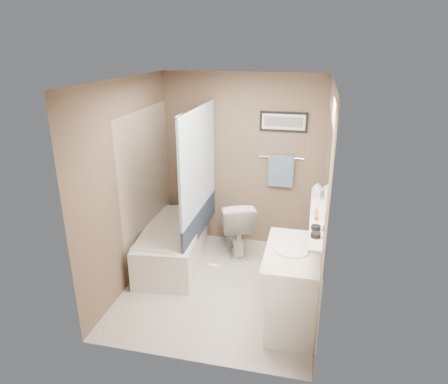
% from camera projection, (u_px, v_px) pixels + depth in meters
% --- Properties ---
extents(ground, '(2.50, 2.50, 0.00)m').
position_uv_depth(ground, '(221.00, 285.00, 4.81)').
color(ground, beige).
rests_on(ground, ground).
extents(ceiling, '(2.20, 2.50, 0.04)m').
position_uv_depth(ceiling, '(221.00, 82.00, 3.98)').
color(ceiling, white).
rests_on(ceiling, wall_back).
extents(wall_back, '(2.20, 0.04, 2.40)m').
position_uv_depth(wall_back, '(241.00, 162.00, 5.51)').
color(wall_back, brown).
rests_on(wall_back, ground).
extents(wall_front, '(2.20, 0.04, 2.40)m').
position_uv_depth(wall_front, '(186.00, 244.00, 3.27)').
color(wall_front, brown).
rests_on(wall_front, ground).
extents(wall_left, '(0.04, 2.50, 2.40)m').
position_uv_depth(wall_left, '(130.00, 185.00, 4.62)').
color(wall_left, brown).
rests_on(wall_left, ground).
extents(wall_right, '(0.04, 2.50, 2.40)m').
position_uv_depth(wall_right, '(321.00, 201.00, 4.17)').
color(wall_right, brown).
rests_on(wall_right, ground).
extents(tile_surround, '(0.02, 1.55, 2.00)m').
position_uv_depth(tile_surround, '(148.00, 187.00, 5.15)').
color(tile_surround, tan).
rests_on(tile_surround, wall_left).
extents(curtain_rod, '(0.02, 1.55, 0.02)m').
position_uv_depth(curtain_rod, '(197.00, 107.00, 4.63)').
color(curtain_rod, silver).
rests_on(curtain_rod, wall_left).
extents(curtain_upper, '(0.03, 1.45, 1.28)m').
position_uv_depth(curtain_upper, '(198.00, 160.00, 4.86)').
color(curtain_upper, white).
rests_on(curtain_upper, curtain_rod).
extents(curtain_lower, '(0.03, 1.45, 0.36)m').
position_uv_depth(curtain_lower, '(200.00, 222.00, 5.15)').
color(curtain_lower, '#233142').
rests_on(curtain_lower, curtain_rod).
extents(mirror, '(0.02, 1.60, 1.00)m').
position_uv_depth(mirror, '(326.00, 166.00, 3.88)').
color(mirror, silver).
rests_on(mirror, wall_right).
extents(shelf, '(0.12, 1.60, 0.03)m').
position_uv_depth(shelf, '(316.00, 215.00, 4.07)').
color(shelf, silver).
rests_on(shelf, wall_right).
extents(towel_bar, '(0.60, 0.02, 0.02)m').
position_uv_depth(towel_bar, '(282.00, 158.00, 5.35)').
color(towel_bar, silver).
rests_on(towel_bar, wall_back).
extents(towel, '(0.34, 0.05, 0.44)m').
position_uv_depth(towel, '(281.00, 171.00, 5.40)').
color(towel, '#80A3BB').
rests_on(towel, towel_bar).
extents(art_frame, '(0.62, 0.02, 0.26)m').
position_uv_depth(art_frame, '(284.00, 122.00, 5.20)').
color(art_frame, black).
rests_on(art_frame, wall_back).
extents(art_mat, '(0.56, 0.00, 0.20)m').
position_uv_depth(art_mat, '(283.00, 122.00, 5.18)').
color(art_mat, white).
rests_on(art_mat, art_frame).
extents(art_image, '(0.50, 0.00, 0.13)m').
position_uv_depth(art_image, '(283.00, 122.00, 5.18)').
color(art_image, '#595959').
rests_on(art_image, art_mat).
extents(door, '(0.80, 0.02, 2.00)m').
position_uv_depth(door, '(252.00, 274.00, 3.21)').
color(door, silver).
rests_on(door, wall_front).
extents(door_handle, '(0.10, 0.02, 0.02)m').
position_uv_depth(door_handle, '(214.00, 266.00, 3.33)').
color(door_handle, silver).
rests_on(door_handle, door).
extents(bathtub, '(0.88, 1.57, 0.50)m').
position_uv_depth(bathtub, '(173.00, 245.00, 5.26)').
color(bathtub, white).
rests_on(bathtub, ground).
extents(tub_rim, '(0.56, 1.36, 0.02)m').
position_uv_depth(tub_rim, '(172.00, 227.00, 5.17)').
color(tub_rim, beige).
rests_on(tub_rim, bathtub).
extents(toilet, '(0.67, 0.86, 0.78)m').
position_uv_depth(toilet, '(235.00, 225.00, 5.49)').
color(toilet, white).
rests_on(toilet, ground).
extents(vanity, '(0.56, 0.93, 0.80)m').
position_uv_depth(vanity, '(291.00, 289.00, 4.06)').
color(vanity, white).
rests_on(vanity, ground).
extents(countertop, '(0.54, 0.96, 0.04)m').
position_uv_depth(countertop, '(293.00, 252.00, 3.91)').
color(countertop, white).
rests_on(countertop, vanity).
extents(sink_basin, '(0.34, 0.34, 0.01)m').
position_uv_depth(sink_basin, '(292.00, 250.00, 3.90)').
color(sink_basin, white).
rests_on(sink_basin, countertop).
extents(faucet_spout, '(0.02, 0.02, 0.10)m').
position_uv_depth(faucet_spout, '(313.00, 248.00, 3.85)').
color(faucet_spout, silver).
rests_on(faucet_spout, countertop).
extents(faucet_knob, '(0.05, 0.05, 0.05)m').
position_uv_depth(faucet_knob, '(313.00, 245.00, 3.94)').
color(faucet_knob, white).
rests_on(faucet_knob, countertop).
extents(candle_bowl_near, '(0.09, 0.09, 0.04)m').
position_uv_depth(candle_bowl_near, '(316.00, 235.00, 3.56)').
color(candle_bowl_near, black).
rests_on(candle_bowl_near, shelf).
extents(candle_bowl_far, '(0.09, 0.09, 0.04)m').
position_uv_depth(candle_bowl_far, '(316.00, 228.00, 3.71)').
color(candle_bowl_far, black).
rests_on(candle_bowl_far, shelf).
extents(hair_brush_front, '(0.05, 0.22, 0.04)m').
position_uv_depth(hair_brush_front, '(316.00, 215.00, 3.98)').
color(hair_brush_front, '#C45A1B').
rests_on(hair_brush_front, shelf).
extents(pink_comb, '(0.05, 0.16, 0.01)m').
position_uv_depth(pink_comb, '(316.00, 205.00, 4.27)').
color(pink_comb, '#F294C6').
rests_on(pink_comb, shelf).
extents(glass_jar, '(0.08, 0.08, 0.10)m').
position_uv_depth(glass_jar, '(317.00, 190.00, 4.57)').
color(glass_jar, white).
rests_on(glass_jar, shelf).
extents(soap_bottle, '(0.08, 0.08, 0.17)m').
position_uv_depth(soap_bottle, '(317.00, 191.00, 4.45)').
color(soap_bottle, '#999999').
rests_on(soap_bottle, shelf).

